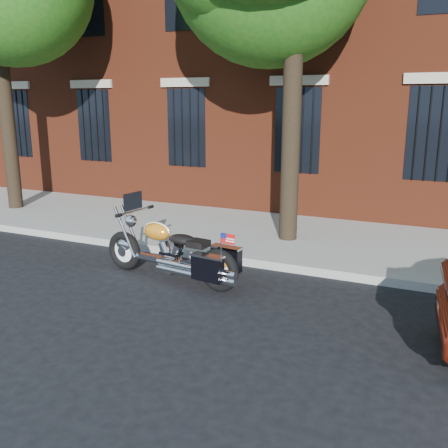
% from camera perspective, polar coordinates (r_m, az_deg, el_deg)
% --- Properties ---
extents(ground, '(120.00, 120.00, 0.00)m').
position_cam_1_polar(ground, '(7.96, -2.56, -7.39)').
color(ground, black).
rests_on(ground, ground).
extents(curb, '(40.00, 0.16, 0.15)m').
position_cam_1_polar(curb, '(9.11, 1.39, -4.09)').
color(curb, gray).
rests_on(curb, ground).
extents(sidewalk, '(40.00, 3.60, 0.15)m').
position_cam_1_polar(sidewalk, '(10.79, 5.32, -1.27)').
color(sidewalk, gray).
rests_on(sidewalk, ground).
extents(motorcycle, '(2.71, 1.00, 1.40)m').
position_cam_1_polar(motorcycle, '(8.13, -5.60, -3.46)').
color(motorcycle, black).
rests_on(motorcycle, ground).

